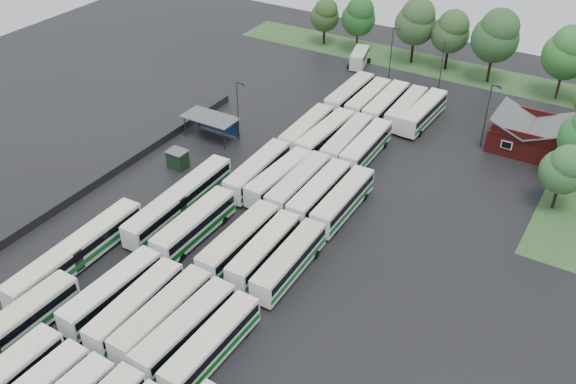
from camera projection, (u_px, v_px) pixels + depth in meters
The scene contains 46 objects.
ground at pixel (219, 255), 73.58m from camera, with size 160.00×160.00×0.00m, color black.
brick_building at pixel (528, 137), 92.63m from camera, with size 10.07×8.60×5.39m.
wash_shed at pixel (212, 119), 94.87m from camera, with size 8.20×4.20×3.58m.
utility_hut at pixel (178, 159), 88.69m from camera, with size 2.70×2.20×2.62m.
grass_strip_north at pixel (435, 66), 118.70m from camera, with size 80.00×10.00×0.01m, color #2F5527.
west_fence at pixel (123, 167), 88.39m from camera, with size 0.10×50.00×1.20m, color #2D2D30.
bus_r1c0 at pixel (112, 292), 65.81m from camera, with size 2.99×12.40×3.43m.
bus_r1c1 at pixel (136, 306), 64.08m from camera, with size 2.92×12.36×3.42m.
bus_r1c2 at pixel (163, 315), 62.96m from camera, with size 2.78×12.61×3.51m.
bus_r1c3 at pixel (185, 329), 61.45m from camera, with size 3.12×12.70×3.51m.
bus_r1c4 at pixel (212, 344), 59.87m from camera, with size 2.77×12.38×3.44m.
bus_r2c0 at pixel (195, 225), 75.12m from camera, with size 2.74×12.80×3.56m.
bus_r2c2 at pixel (239, 241), 72.60m from camera, with size 2.78×12.86×3.58m.
bus_r2c3 at pixel (264, 250), 71.34m from camera, with size 2.99×12.34×3.41m.
bus_r2c4 at pixel (290, 261), 69.80m from camera, with size 2.97×12.51×3.46m.
bus_r3c0 at pixel (258, 171), 84.97m from camera, with size 3.13×12.92×3.57m.
bus_r3c1 at pixel (279, 178), 83.68m from camera, with size 3.12×12.42×3.43m.
bus_r3c2 at pixel (299, 184), 82.24m from camera, with size 2.89×12.82×3.56m.
bus_r3c3 at pixel (319, 193), 80.71m from camera, with size 2.87×12.77×3.54m.
bus_r3c4 at pixel (343, 201), 79.27m from camera, with size 2.89×12.74×3.54m.
bus_r4c0 at pixel (307, 130), 94.40m from camera, with size 3.02×12.59×3.48m.
bus_r4c1 at pixel (326, 135), 92.94m from camera, with size 3.13×12.98×3.59m.
bus_r4c2 at pixel (347, 141), 91.64m from camera, with size 3.29×12.82×3.54m.
bus_r4c3 at pixel (366, 146), 90.35m from camera, with size 2.97×12.64×3.50m.
bus_r5c0 at pixel (350, 95), 104.15m from camera, with size 2.80×12.93×3.60m.
bus_r5c1 at pixel (368, 100), 102.76m from camera, with size 2.73×12.34×3.43m.
bus_r5c2 at pixel (386, 104), 101.20m from camera, with size 2.93×12.93×3.59m.
bus_r5c3 at pixel (406, 109), 100.26m from camera, with size 2.89×12.28×3.40m.
bus_r5c4 at pixel (424, 112), 99.02m from camera, with size 3.07×12.70×3.51m.
artic_bus_west_b at pixel (180, 200), 79.39m from camera, with size 3.03×18.71×3.46m.
artic_bus_west_c at pixel (77, 252), 70.99m from camera, with size 2.89×18.67×3.46m.
minibus at pixel (359, 57), 118.11m from camera, with size 4.04×7.06×2.91m.
tree_north_0 at pixel (325, 15), 124.52m from camera, with size 5.64×5.64×9.34m.
tree_north_1 at pixel (359, 16), 121.16m from camera, with size 6.47×6.47×10.72m.
tree_north_2 at pixel (416, 21), 115.71m from camera, with size 7.48×7.48×12.39m.
tree_north_3 at pixel (451, 31), 113.56m from camera, with size 6.78×6.78×11.22m.
tree_north_4 at pixel (497, 35), 108.11m from camera, with size 8.04×8.04×13.32m.
tree_north_5 at pixel (568, 52), 102.82m from camera, with size 7.74×7.74×12.81m.
tree_east_0 at pixel (565, 169), 77.79m from camera, with size 5.61×5.61×9.30m.
lamp_post_ne at pixel (488, 111), 91.04m from camera, with size 1.52×0.30×9.85m.
lamp_post_nw at pixel (238, 107), 92.74m from camera, with size 1.45×0.28×9.43m.
lamp_post_back_w at pixel (392, 49), 111.34m from camera, with size 1.43×0.28×9.30m.
lamp_post_back_e at pixel (443, 64), 105.49m from camera, with size 1.47×0.29×9.54m.
puddle_0 at pixel (79, 337), 63.20m from camera, with size 5.46×5.46×0.01m, color black.
puddle_2 at pixel (186, 214), 80.20m from camera, with size 8.11×8.11×0.01m, color black.
puddle_3 at pixel (215, 280), 70.10m from camera, with size 2.94×2.94×0.01m, color black.
Camera 1 is at (36.07, -44.65, 47.27)m, focal length 40.00 mm.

